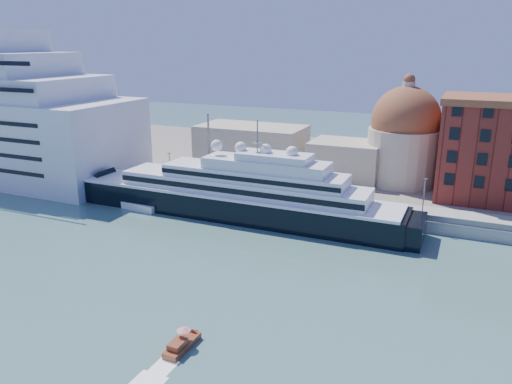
% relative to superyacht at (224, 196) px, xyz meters
% --- Properties ---
extents(ground, '(400.00, 400.00, 0.00)m').
position_rel_superyacht_xyz_m(ground, '(10.96, -23.00, -4.32)').
color(ground, '#365E5C').
rests_on(ground, ground).
extents(quay, '(180.00, 10.00, 2.50)m').
position_rel_superyacht_xyz_m(quay, '(10.96, 11.00, -3.07)').
color(quay, gray).
rests_on(quay, ground).
extents(land, '(260.00, 72.00, 2.00)m').
position_rel_superyacht_xyz_m(land, '(10.96, 52.00, -3.32)').
color(land, slate).
rests_on(land, ground).
extents(quay_fence, '(180.00, 0.10, 1.20)m').
position_rel_superyacht_xyz_m(quay_fence, '(10.96, 6.50, -1.22)').
color(quay_fence, slate).
rests_on(quay_fence, quay).
extents(superyacht, '(83.76, 11.61, 25.03)m').
position_rel_superyacht_xyz_m(superyacht, '(0.00, 0.00, 0.00)').
color(superyacht, black).
rests_on(superyacht, ground).
extents(service_barge, '(14.04, 5.99, 3.07)m').
position_rel_superyacht_xyz_m(service_barge, '(-20.85, -3.74, -3.44)').
color(service_barge, white).
rests_on(service_barge, ground).
extents(water_taxi, '(2.10, 6.01, 2.84)m').
position_rel_superyacht_xyz_m(water_taxi, '(18.34, -47.44, -3.64)').
color(water_taxi, brown).
rests_on(water_taxi, ground).
extents(church, '(66.00, 18.00, 25.50)m').
position_rel_superyacht_xyz_m(church, '(17.35, 34.72, 6.59)').
color(church, beige).
rests_on(church, land).
extents(lamp_posts, '(120.80, 2.40, 18.00)m').
position_rel_superyacht_xyz_m(lamp_posts, '(-1.71, 9.27, 5.52)').
color(lamp_posts, slate).
rests_on(lamp_posts, quay).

